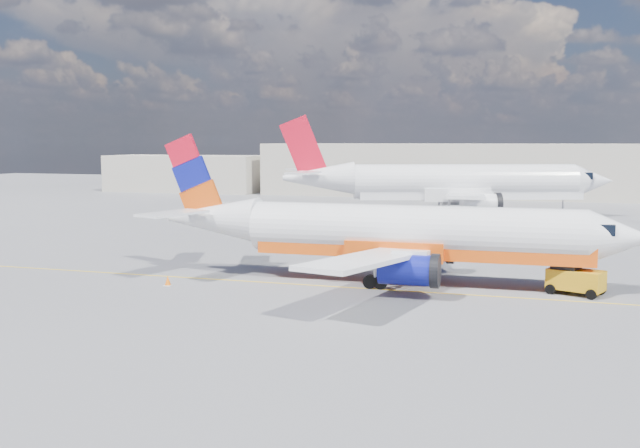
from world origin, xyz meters
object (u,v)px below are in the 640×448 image
(main_jet, at_px, (397,233))
(gse_tug, at_px, (574,277))
(second_jet, at_px, (454,184))
(traffic_cone, at_px, (168,281))

(main_jet, distance_m, gse_tug, 10.16)
(main_jet, bearing_deg, gse_tug, -2.71)
(main_jet, xyz_separation_m, second_jet, (-0.87, 37.99, 0.77))
(gse_tug, bearing_deg, traffic_cone, -147.13)
(main_jet, relative_size, second_jet, 0.80)
(second_jet, distance_m, gse_tug, 39.94)
(second_jet, bearing_deg, main_jet, -107.60)
(main_jet, bearing_deg, traffic_cone, -159.95)
(main_jet, bearing_deg, second_jet, 90.62)
(traffic_cone, bearing_deg, second_jet, 74.68)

